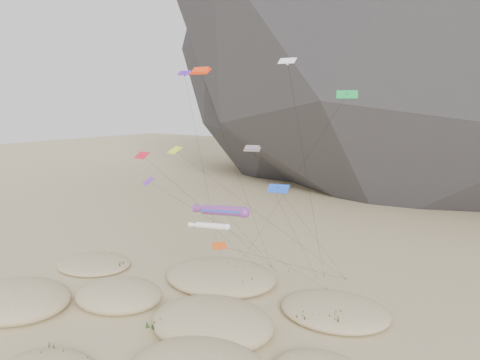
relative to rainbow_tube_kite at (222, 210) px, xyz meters
The scene contains 9 objects.
ground 15.89m from the rainbow_tube_kite, 96.40° to the right, with size 500.00×500.00×0.00m, color #CCB789.
dunes 13.26m from the rainbow_tube_kite, 116.61° to the right, with size 51.60×39.33×3.85m.
dune_grass 13.42m from the rainbow_tube_kite, 106.78° to the right, with size 42.09×29.85×1.45m.
kite_stakes 18.28m from the rainbow_tube_kite, 88.61° to the left, with size 17.63×5.83×0.30m.
rainbow_tube_kite is the anchor object (origin of this frame).
white_tube_kite 2.56m from the rainbow_tube_kite, 93.94° to the right, with size 5.74×14.77×10.99m.
orange_parafoil 17.58m from the rainbow_tube_kite, 149.51° to the left, with size 6.54×10.81×29.14m.
multi_parafoil 8.22m from the rainbow_tube_kite, 62.70° to the left, with size 5.33×11.49×19.54m.
delta_kites 6.81m from the rainbow_tube_kite, 143.10° to the left, with size 27.61×23.87×29.64m.
Camera 1 is at (33.75, -33.47, 24.53)m, focal length 35.00 mm.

